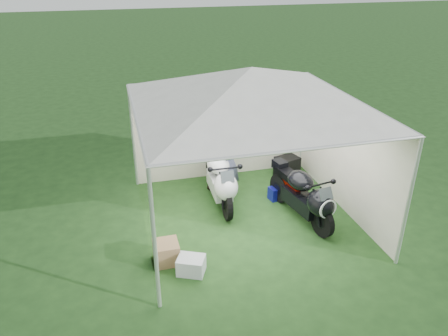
{
  "coord_description": "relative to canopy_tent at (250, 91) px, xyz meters",
  "views": [
    {
      "loc": [
        -2.34,
        -7.02,
        4.67
      ],
      "look_at": [
        -0.39,
        0.35,
        0.98
      ],
      "focal_mm": 35.0,
      "sensor_mm": 36.0,
      "label": 1
    }
  ],
  "objects": [
    {
      "name": "crate_0",
      "position": [
        -1.4,
        -1.39,
        -2.43
      ],
      "size": [
        0.53,
        0.49,
        0.29
      ],
      "primitive_type": "cube",
      "rotation": [
        0.0,
        0.0,
        -0.43
      ],
      "color": "#B1B5BA",
      "rests_on": "ground"
    },
    {
      "name": "canopy_tent",
      "position": [
        0.0,
        0.0,
        0.0
      ],
      "size": [
        5.66,
        5.66,
        3.0
      ],
      "color": "silver",
      "rests_on": "ground"
    },
    {
      "name": "paddock_stand",
      "position": [
        0.85,
        0.53,
        -2.44
      ],
      "size": [
        0.4,
        0.3,
        0.28
      ],
      "primitive_type": "cube",
      "rotation": [
        0.0,
        0.0,
        0.19
      ],
      "color": "#1D21D4",
      "rests_on": "ground"
    },
    {
      "name": "motorcycle_black",
      "position": [
        1.02,
        -0.37,
        -2.02
      ],
      "size": [
        0.68,
        2.01,
        1.0
      ],
      "rotation": [
        0.0,
        0.0,
        0.19
      ],
      "color": "black",
      "rests_on": "ground"
    },
    {
      "name": "ground",
      "position": [
        0.0,
        -0.03,
        -2.58
      ],
      "size": [
        80.0,
        80.0,
        0.0
      ],
      "primitive_type": "plane",
      "color": "#1B3A16",
      "rests_on": "ground"
    },
    {
      "name": "person_dark_jacket",
      "position": [
        -0.28,
        1.29,
        -1.69
      ],
      "size": [
        1.0,
        0.86,
        1.77
      ],
      "primitive_type": "imported",
      "rotation": [
        0.0,
        0.0,
        2.9
      ],
      "color": "black",
      "rests_on": "ground"
    },
    {
      "name": "person_blue_jacket",
      "position": [
        -0.14,
        0.86,
        -1.75
      ],
      "size": [
        0.46,
        0.64,
        1.65
      ],
      "primitive_type": "imported",
      "rotation": [
        0.0,
        0.0,
        -1.69
      ],
      "color": "slate",
      "rests_on": "ground"
    },
    {
      "name": "crate_1",
      "position": [
        -1.75,
        -1.0,
        -2.39
      ],
      "size": [
        0.42,
        0.42,
        0.38
      ],
      "primitive_type": "cube",
      "rotation": [
        0.0,
        0.0,
        -0.0
      ],
      "color": "olive",
      "rests_on": "ground"
    },
    {
      "name": "motorcycle_white",
      "position": [
        -0.38,
        0.68,
        -2.0
      ],
      "size": [
        0.51,
        2.1,
        1.03
      ],
      "rotation": [
        0.0,
        0.0,
        -0.03
      ],
      "color": "black",
      "rests_on": "ground"
    },
    {
      "name": "equipment_box",
      "position": [
        1.43,
        1.46,
        -2.33
      ],
      "size": [
        0.59,
        0.53,
        0.5
      ],
      "primitive_type": "cube",
      "rotation": [
        0.0,
        0.0,
        0.29
      ],
      "color": "black",
      "rests_on": "ground"
    }
  ]
}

